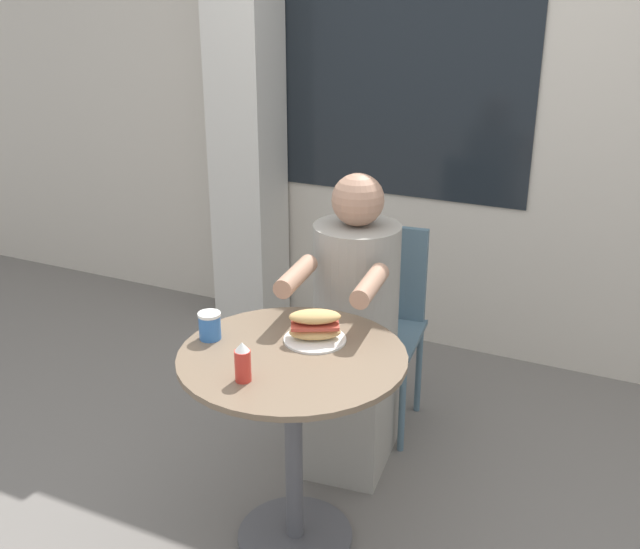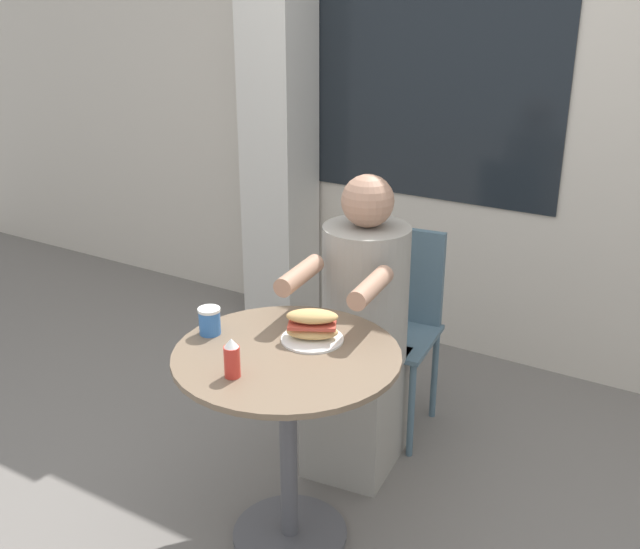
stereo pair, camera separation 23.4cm
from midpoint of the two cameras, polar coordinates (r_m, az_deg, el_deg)
The scene contains 9 objects.
ground_plane at distance 2.82m, azimuth 0.22°, elevation -19.31°, with size 8.00×8.00×0.00m, color slate.
storefront_wall at distance 3.75m, azimuth 14.41°, elevation 14.14°, with size 8.00×0.09×2.80m.
lattice_pillar at distance 4.02m, azimuth -1.48°, elevation 12.32°, with size 0.31×0.31×2.40m.
cafe_table at distance 2.50m, azimuth 0.23°, elevation -9.96°, with size 0.74×0.74×0.73m.
diner_chair at distance 3.24m, azimuth 7.91°, elevation -2.80°, with size 0.42×0.42×0.87m.
seated_diner at distance 2.95m, azimuth 5.44°, elevation -5.33°, with size 0.39×0.62×1.19m.
sandwich_on_plate at distance 2.47m, azimuth 2.13°, elevation -4.09°, with size 0.21×0.21×0.11m.
drink_cup at distance 2.52m, azimuth -5.79°, elevation -3.59°, with size 0.08×0.08×0.09m.
condiment_bottle at distance 2.25m, azimuth -3.76°, elevation -6.46°, with size 0.05×0.05×0.13m.
Camera 2 is at (1.20, -1.77, 1.85)m, focal length 42.00 mm.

